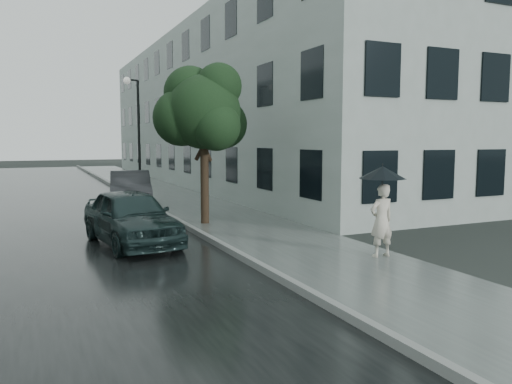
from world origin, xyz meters
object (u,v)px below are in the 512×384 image
street_tree (203,111)px  lamp_post (136,130)px  car_near (131,217)px  pedestrian (382,220)px  car_far (130,189)px

street_tree → lamp_post: (-0.50, 8.27, -0.43)m
car_near → pedestrian: bearing=-44.6°
pedestrian → street_tree: street_tree is taller
lamp_post → car_far: bearing=-125.1°
car_far → lamp_post: bearing=83.5°
pedestrian → car_near: (-4.91, 3.72, -0.13)m
lamp_post → car_far: size_ratio=1.27×
car_near → car_far: car_far is taller
street_tree → car_near: size_ratio=1.22×
street_tree → car_far: (-1.44, 4.86, -2.83)m
pedestrian → lamp_post: 14.81m
street_tree → car_near: 4.61m
street_tree → car_near: bearing=-138.8°
car_near → car_far: (1.30, 7.25, 0.01)m
lamp_post → car_near: lamp_post is taller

